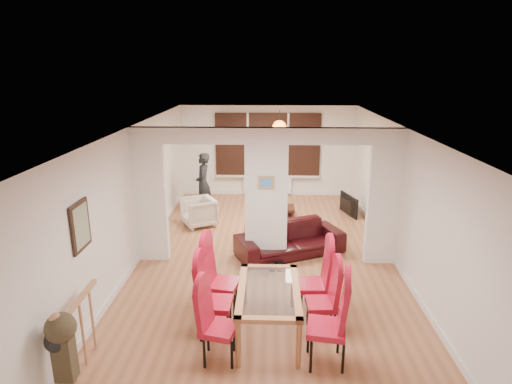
{
  "coord_description": "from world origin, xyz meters",
  "views": [
    {
      "loc": [
        0.06,
        -7.68,
        3.66
      ],
      "look_at": [
        -0.21,
        0.6,
        1.21
      ],
      "focal_mm": 30.0,
      "sensor_mm": 36.0,
      "label": 1
    }
  ],
  "objects_px": {
    "armchair": "(199,212)",
    "television": "(345,205)",
    "dining_chair_lc": "(222,278)",
    "coffee_table": "(272,211)",
    "bowl": "(271,204)",
    "dining_table": "(269,312)",
    "dining_chair_la": "(219,323)",
    "sofa": "(290,239)",
    "bottle": "(282,201)",
    "dining_chair_lb": "(215,298)",
    "dining_chair_rb": "(322,299)",
    "dining_chair_ra": "(326,322)",
    "person": "(203,183)",
    "dining_chair_rc": "(314,280)"
  },
  "relations": [
    {
      "from": "armchair",
      "to": "television",
      "type": "relative_size",
      "value": 0.81
    },
    {
      "from": "dining_chair_lc",
      "to": "coffee_table",
      "type": "height_order",
      "value": "dining_chair_lc"
    },
    {
      "from": "armchair",
      "to": "bowl",
      "type": "height_order",
      "value": "armchair"
    },
    {
      "from": "dining_table",
      "to": "coffee_table",
      "type": "xyz_separation_m",
      "value": [
        0.07,
        4.97,
        -0.23
      ]
    },
    {
      "from": "dining_chair_lc",
      "to": "television",
      "type": "height_order",
      "value": "dining_chair_lc"
    },
    {
      "from": "dining_chair_la",
      "to": "coffee_table",
      "type": "bearing_deg",
      "value": 97.26
    },
    {
      "from": "dining_table",
      "to": "sofa",
      "type": "distance_m",
      "value": 2.75
    },
    {
      "from": "armchair",
      "to": "sofa",
      "type": "bearing_deg",
      "value": 25.68
    },
    {
      "from": "bottle",
      "to": "dining_chair_lb",
      "type": "bearing_deg",
      "value": -101.71
    },
    {
      "from": "dining_chair_lb",
      "to": "dining_chair_rb",
      "type": "height_order",
      "value": "dining_chair_lb"
    },
    {
      "from": "dining_chair_lb",
      "to": "armchair",
      "type": "xyz_separation_m",
      "value": [
        -0.93,
        4.28,
        -0.23
      ]
    },
    {
      "from": "dining_chair_ra",
      "to": "person",
      "type": "height_order",
      "value": "person"
    },
    {
      "from": "dining_table",
      "to": "armchair",
      "type": "xyz_separation_m",
      "value": [
        -1.68,
        4.27,
        -0.02
      ]
    },
    {
      "from": "dining_chair_lb",
      "to": "bowl",
      "type": "distance_m",
      "value": 5.17
    },
    {
      "from": "bottle",
      "to": "television",
      "type": "bearing_deg",
      "value": 3.07
    },
    {
      "from": "coffee_table",
      "to": "television",
      "type": "bearing_deg",
      "value": 5.57
    },
    {
      "from": "coffee_table",
      "to": "bottle",
      "type": "relative_size",
      "value": 4.29
    },
    {
      "from": "dining_chair_la",
      "to": "bottle",
      "type": "xyz_separation_m",
      "value": [
        0.94,
        5.64,
        -0.15
      ]
    },
    {
      "from": "coffee_table",
      "to": "dining_table",
      "type": "bearing_deg",
      "value": -90.83
    },
    {
      "from": "bottle",
      "to": "dining_chair_rb",
      "type": "bearing_deg",
      "value": -85.06
    },
    {
      "from": "dining_chair_lc",
      "to": "bottle",
      "type": "xyz_separation_m",
      "value": [
        1.02,
        4.56,
        -0.21
      ]
    },
    {
      "from": "person",
      "to": "television",
      "type": "xyz_separation_m",
      "value": [
        3.64,
        -0.07,
        -0.52
      ]
    },
    {
      "from": "dining_chair_rb",
      "to": "sofa",
      "type": "distance_m",
      "value": 2.66
    },
    {
      "from": "dining_table",
      "to": "bowl",
      "type": "distance_m",
      "value": 5.09
    },
    {
      "from": "dining_chair_rb",
      "to": "sofa",
      "type": "xyz_separation_m",
      "value": [
        -0.32,
        2.63,
        -0.21
      ]
    },
    {
      "from": "person",
      "to": "bowl",
      "type": "bearing_deg",
      "value": 80.79
    },
    {
      "from": "dining_chair_ra",
      "to": "dining_chair_rc",
      "type": "bearing_deg",
      "value": 101.64
    },
    {
      "from": "dining_chair_ra",
      "to": "armchair",
      "type": "bearing_deg",
      "value": 125.46
    },
    {
      "from": "armchair",
      "to": "coffee_table",
      "type": "distance_m",
      "value": 1.9
    },
    {
      "from": "dining_table",
      "to": "dining_chair_rb",
      "type": "xyz_separation_m",
      "value": [
        0.74,
        0.08,
        0.17
      ]
    },
    {
      "from": "dining_table",
      "to": "coffee_table",
      "type": "relative_size",
      "value": 1.37
    },
    {
      "from": "sofa",
      "to": "armchair",
      "type": "xyz_separation_m",
      "value": [
        -2.09,
        1.55,
        0.02
      ]
    },
    {
      "from": "dining_table",
      "to": "television",
      "type": "xyz_separation_m",
      "value": [
        1.94,
        5.16,
        -0.1
      ]
    },
    {
      "from": "dining_chair_rb",
      "to": "dining_chair_rc",
      "type": "height_order",
      "value": "dining_chair_rc"
    },
    {
      "from": "dining_chair_lc",
      "to": "person",
      "type": "relative_size",
      "value": 0.76
    },
    {
      "from": "television",
      "to": "person",
      "type": "bearing_deg",
      "value": 71.61
    },
    {
      "from": "dining_chair_ra",
      "to": "dining_chair_rb",
      "type": "height_order",
      "value": "dining_chair_ra"
    },
    {
      "from": "person",
      "to": "dining_chair_lb",
      "type": "bearing_deg",
      "value": 5.75
    },
    {
      "from": "dining_chair_rb",
      "to": "coffee_table",
      "type": "xyz_separation_m",
      "value": [
        -0.67,
        4.89,
        -0.4
      ]
    },
    {
      "from": "dining_chair_ra",
      "to": "dining_chair_rb",
      "type": "bearing_deg",
      "value": 97.51
    },
    {
      "from": "dining_chair_rb",
      "to": "sofa",
      "type": "bearing_deg",
      "value": 93.45
    },
    {
      "from": "dining_chair_lc",
      "to": "person",
      "type": "distance_m",
      "value": 4.83
    },
    {
      "from": "dining_chair_la",
      "to": "dining_chair_rc",
      "type": "bearing_deg",
      "value": 55.24
    },
    {
      "from": "coffee_table",
      "to": "bottle",
      "type": "distance_m",
      "value": 0.36
    },
    {
      "from": "dining_chair_rb",
      "to": "bottle",
      "type": "xyz_separation_m",
      "value": [
        -0.43,
        4.99,
        -0.14
      ]
    },
    {
      "from": "armchair",
      "to": "person",
      "type": "height_order",
      "value": "person"
    },
    {
      "from": "person",
      "to": "bottle",
      "type": "bearing_deg",
      "value": 80.92
    },
    {
      "from": "dining_chair_rb",
      "to": "bowl",
      "type": "distance_m",
      "value": 5.06
    },
    {
      "from": "armchair",
      "to": "television",
      "type": "distance_m",
      "value": 3.72
    },
    {
      "from": "armchair",
      "to": "dining_table",
      "type": "bearing_deg",
      "value": -6.31
    }
  ]
}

